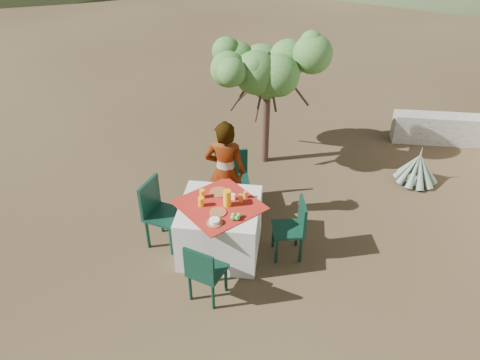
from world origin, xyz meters
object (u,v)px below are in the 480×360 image
(table, at_px, (220,228))
(agave, at_px, (417,169))
(chair_near, at_px, (204,271))
(shrub_tree, at_px, (272,74))
(juice_pitcher, at_px, (227,198))
(person, at_px, (225,172))
(chair_right, at_px, (294,226))
(chair_far, at_px, (235,175))
(chair_left, at_px, (159,210))

(table, height_order, agave, table)
(chair_near, height_order, shrub_tree, shrub_tree)
(chair_near, xyz_separation_m, juice_pitcher, (0.15, 0.90, 0.41))
(person, bearing_deg, table, 92.04)
(person, distance_m, juice_pitcher, 0.73)
(chair_right, relative_size, agave, 1.15)
(person, bearing_deg, agave, -156.68)
(chair_far, distance_m, chair_left, 1.39)
(table, relative_size, shrub_tree, 0.65)
(juice_pitcher, bearing_deg, chair_left, 175.80)
(agave, bearing_deg, chair_left, -152.62)
(chair_far, height_order, chair_right, chair_far)
(chair_left, height_order, person, person)
(agave, bearing_deg, person, -156.21)
(table, bearing_deg, chair_far, 87.26)
(chair_far, bearing_deg, person, -115.03)
(shrub_tree, bearing_deg, juice_pitcher, -98.67)
(table, xyz_separation_m, chair_right, (0.96, 0.03, 0.09))
(chair_far, relative_size, person, 0.54)
(agave, bearing_deg, shrub_tree, 170.32)
(chair_left, height_order, juice_pitcher, juice_pitcher)
(chair_left, bearing_deg, shrub_tree, -13.41)
(chair_left, relative_size, agave, 1.31)
(shrub_tree, relative_size, juice_pitcher, 8.93)
(shrub_tree, relative_size, agave, 2.70)
(chair_far, bearing_deg, shrub_tree, 58.89)
(chair_near, relative_size, chair_left, 0.87)
(juice_pitcher, bearing_deg, chair_far, 92.46)
(chair_right, relative_size, juice_pitcher, 3.79)
(chair_far, xyz_separation_m, person, (-0.09, -0.41, 0.31))
(chair_left, bearing_deg, chair_right, -75.59)
(chair_far, xyz_separation_m, chair_right, (0.91, -1.10, -0.00))
(chair_near, relative_size, juice_pitcher, 3.73)
(agave, height_order, juice_pitcher, juice_pitcher)
(chair_left, distance_m, juice_pitcher, 1.00)
(agave, xyz_separation_m, juice_pitcher, (-2.83, -2.02, 0.62))
(chair_far, relative_size, agave, 1.16)
(table, bearing_deg, agave, 34.59)
(chair_near, relative_size, shrub_tree, 0.42)
(chair_far, bearing_deg, agave, 3.90)
(chair_near, xyz_separation_m, person, (0.01, 1.61, 0.32))
(chair_near, height_order, chair_left, chair_left)
(chair_right, xyz_separation_m, agave, (1.97, 1.99, -0.22))
(table, height_order, shrub_tree, shrub_tree)
(person, relative_size, juice_pitcher, 7.03)
(chair_far, distance_m, juice_pitcher, 1.20)
(person, bearing_deg, shrub_tree, -106.80)
(chair_right, bearing_deg, person, -134.74)
(chair_near, distance_m, chair_right, 1.37)
(chair_left, xyz_separation_m, shrub_tree, (1.31, 2.38, 1.05))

